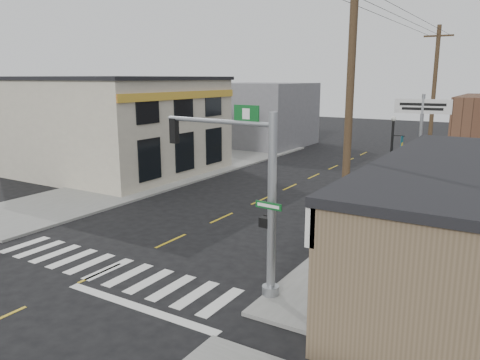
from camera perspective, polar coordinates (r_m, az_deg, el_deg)
The scene contains 18 objects.
ground at distance 18.03m, azimuth -16.68°, elevation -10.82°, with size 140.00×140.00×0.00m, color black.
sidewalk_right at distance 25.12m, azimuth 21.96°, elevation -4.44°, with size 6.00×38.00×0.13m, color gray.
sidewalk_left at distance 32.92m, azimuth -10.51°, elevation 0.11°, with size 6.00×38.00×0.13m, color gray.
center_line at distance 23.74m, azimuth -2.23°, elevation -4.63°, with size 0.12×56.00×0.01m, color gold.
crosswalk at distance 18.27m, azimuth -15.74°, elevation -10.42°, with size 11.00×2.20×0.01m, color silver.
left_building at distance 35.87m, azimuth -14.46°, elevation 6.32°, with size 12.00×12.00×6.80m, color beige.
bldg_distant_left at distance 49.09m, azimuth 2.55°, elevation 7.99°, with size 9.00×10.00×6.40m, color slate.
traffic_signal_pole at distance 14.62m, azimuth 1.45°, elevation -0.43°, with size 4.73×0.38×5.99m.
guide_sign at distance 19.49m, azimuth 17.32°, elevation -2.82°, with size 1.68×0.14×2.94m.
fire_hydrant at distance 17.63m, azimuth 15.98°, elevation -9.41°, with size 0.24×0.24×0.76m.
ped_crossing_sign at distance 20.88m, azimuth 18.39°, elevation -1.37°, with size 1.20×0.08×3.08m.
lamp_post at distance 25.67m, azimuth 18.07°, elevation 2.85°, with size 0.63×0.50×4.88m.
dance_center_sign at distance 26.44m, azimuth 21.27°, elevation 6.69°, with size 2.82×0.18×5.99m.
bare_tree at distance 15.24m, azimuth 22.76°, elevation -0.66°, with size 2.31×2.31×4.61m.
shrub_front at distance 16.07m, azimuth 14.68°, elevation -11.47°, with size 1.14×1.14×0.85m, color #203815.
shrub_back at distance 21.96m, azimuth 17.48°, elevation -5.17°, with size 1.09×1.09×0.82m, color black.
utility_pole_near at distance 16.27m, azimuth 13.07°, elevation 6.47°, with size 1.77×0.27×10.19m.
utility_pole_far at distance 31.94m, azimuth 22.42°, elevation 8.38°, with size 1.73×0.26×9.94m.
Camera 1 is at (12.58, -10.89, 6.94)m, focal length 35.00 mm.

